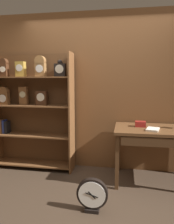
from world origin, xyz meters
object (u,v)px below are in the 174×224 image
(bookshelf, at_px, (31,108))
(open_repair_manual, at_px, (153,129))
(workbench, at_px, (160,135))
(round_clock_large, at_px, (92,195))
(toolbox_small, at_px, (140,124))

(bookshelf, xyz_separation_m, open_repair_manual, (1.95, -0.36, -0.21))
(workbench, bearing_deg, open_repair_manual, -139.35)
(bookshelf, relative_size, round_clock_large, 4.81)
(toolbox_small, distance_m, round_clock_large, 1.30)
(workbench, bearing_deg, toolbox_small, 160.97)
(bookshelf, xyz_separation_m, workbench, (2.07, -0.25, -0.31))
(bookshelf, relative_size, open_repair_manual, 8.80)
(workbench, height_order, open_repair_manual, open_repair_manual)
(bookshelf, distance_m, open_repair_manual, 1.99)
(open_repair_manual, relative_size, round_clock_large, 0.55)
(toolbox_small, xyz_separation_m, round_clock_large, (-0.57, -0.97, -0.65))
(bookshelf, bearing_deg, workbench, -6.86)
(workbench, relative_size, round_clock_large, 3.23)
(workbench, xyz_separation_m, toolbox_small, (-0.28, 0.10, 0.13))
(workbench, height_order, toolbox_small, toolbox_small)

